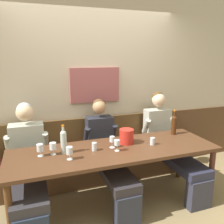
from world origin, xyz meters
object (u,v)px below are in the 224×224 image
(dining_table, at_px, (115,155))
(wine_glass_near_bucket, at_px, (53,146))
(wine_glass_right_end, at_px, (117,143))
(wine_glass_center_rear, at_px, (40,148))
(water_tumbler_left, at_px, (152,141))
(person_center_left_seat, at_px, (107,151))
(water_tumbler_right, at_px, (94,147))
(person_center_right_seat, at_px, (169,141))
(person_right_seat, at_px, (28,160))
(wall_bench, at_px, (99,162))
(ice_bucket, at_px, (127,136))
(wine_glass_mid_right, at_px, (69,151))
(wine_glass_mid_left, at_px, (112,140))
(wine_bottle_green_tall, at_px, (174,124))
(wine_bottle_amber_mid, at_px, (64,141))

(dining_table, distance_m, wine_glass_near_bucket, 0.74)
(wine_glass_right_end, bearing_deg, wine_glass_center_rear, 170.27)
(water_tumbler_left, bearing_deg, person_center_left_seat, 145.08)
(water_tumbler_right, bearing_deg, person_center_right_seat, 13.26)
(person_right_seat, distance_m, person_center_right_seat, 1.96)
(wall_bench, xyz_separation_m, ice_bucket, (0.20, -0.55, 0.57))
(wine_glass_mid_right, xyz_separation_m, water_tumbler_left, (1.05, 0.09, -0.05))
(wall_bench, xyz_separation_m, person_right_seat, (-1.00, -0.35, 0.34))
(wine_glass_right_end, distance_m, water_tumbler_left, 0.49)
(wine_glass_mid_right, distance_m, wine_glass_mid_left, 0.57)
(wall_bench, relative_size, wine_glass_right_end, 20.59)
(person_center_left_seat, relative_size, water_tumbler_right, 12.80)
(water_tumbler_right, bearing_deg, wall_bench, 69.03)
(person_center_right_seat, bearing_deg, dining_table, -161.67)
(wine_glass_right_end, xyz_separation_m, water_tumbler_left, (0.49, 0.04, -0.05))
(wine_bottle_green_tall, height_order, wine_glass_right_end, wine_bottle_green_tall)
(dining_table, relative_size, wine_bottle_green_tall, 7.03)
(dining_table, relative_size, wine_glass_mid_left, 17.57)
(wall_bench, relative_size, wine_bottle_green_tall, 7.88)
(dining_table, relative_size, water_tumbler_left, 27.44)
(wine_bottle_amber_mid, distance_m, wine_glass_mid_left, 0.58)
(wine_glass_near_bucket, relative_size, wine_glass_right_end, 1.03)
(person_right_seat, bearing_deg, wine_bottle_amber_mid, -32.01)
(person_right_seat, relative_size, person_center_left_seat, 1.01)
(water_tumbler_left, height_order, water_tumbler_right, water_tumbler_right)
(person_center_left_seat, bearing_deg, wall_bench, 90.16)
(dining_table, distance_m, wine_bottle_amber_mid, 0.64)
(wine_glass_mid_right, distance_m, wine_glass_right_end, 0.57)
(person_center_left_seat, height_order, wine_glass_near_bucket, person_center_left_seat)
(wall_bench, xyz_separation_m, wine_glass_mid_left, (-0.02, -0.63, 0.58))
(person_right_seat, height_order, wine_glass_mid_right, person_right_seat)
(wine_glass_near_bucket, bearing_deg, wall_bench, 40.08)
(wine_bottle_amber_mid, bearing_deg, person_center_left_seat, 21.69)
(wine_bottle_amber_mid, bearing_deg, water_tumbler_left, -5.54)
(person_center_left_seat, height_order, wine_glass_mid_right, person_center_left_seat)
(wine_glass_center_rear, height_order, wine_glass_near_bucket, same)
(person_right_seat, bearing_deg, wine_glass_mid_right, -45.62)
(ice_bucket, bearing_deg, wine_glass_center_rear, -177.46)
(wine_bottle_green_tall, relative_size, wine_glass_near_bucket, 2.54)
(wine_bottle_amber_mid, bearing_deg, wall_bench, 45.34)
(person_center_left_seat, relative_size, wine_glass_near_bucket, 8.92)
(ice_bucket, height_order, wine_glass_mid_left, ice_bucket)
(person_right_seat, bearing_deg, wine_glass_near_bucket, -41.99)
(wine_bottle_green_tall, distance_m, water_tumbler_left, 0.56)
(person_right_seat, height_order, wine_bottle_green_tall, person_right_seat)
(dining_table, distance_m, wine_glass_mid_left, 0.18)
(wine_glass_mid_right, bearing_deg, wine_glass_right_end, 4.73)
(person_right_seat, relative_size, wine_glass_center_rear, 8.97)
(wall_bench, height_order, person_center_right_seat, person_center_right_seat)
(dining_table, bearing_deg, person_center_right_seat, 18.33)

